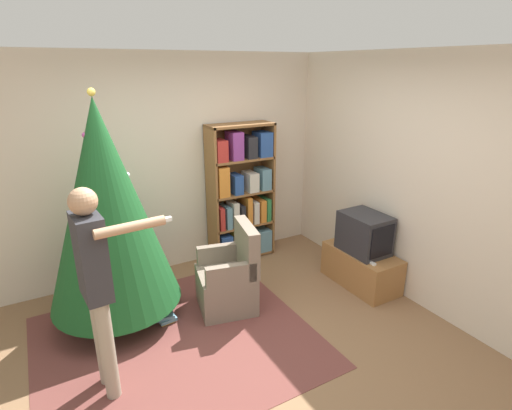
{
  "coord_description": "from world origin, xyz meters",
  "views": [
    {
      "loc": [
        -1.45,
        -2.56,
        2.45
      ],
      "look_at": [
        0.5,
        0.89,
        1.05
      ],
      "focal_mm": 28.0,
      "sensor_mm": 36.0,
      "label": 1
    }
  ],
  "objects": [
    {
      "name": "bookshelf",
      "position": [
        0.79,
        1.77,
        0.85
      ],
      "size": [
        0.84,
        0.33,
        1.77
      ],
      "color": "brown",
      "rests_on": "ground_plane"
    },
    {
      "name": "television",
      "position": [
        1.66,
        0.44,
        0.65
      ],
      "size": [
        0.4,
        0.54,
        0.45
      ],
      "color": "#28282D",
      "rests_on": "tv_stand"
    },
    {
      "name": "christmas_tree",
      "position": [
        -0.94,
        1.14,
        1.2
      ],
      "size": [
        1.24,
        1.24,
        2.26
      ],
      "color": "#4C3323",
      "rests_on": "ground_plane"
    },
    {
      "name": "ground_plane",
      "position": [
        0.0,
        0.0,
        0.0
      ],
      "size": [
        14.0,
        14.0,
        0.0
      ],
      "primitive_type": "plane",
      "color": "#846042"
    },
    {
      "name": "book_pile_near_tree",
      "position": [
        -0.56,
        0.85,
        0.05
      ],
      "size": [
        0.21,
        0.17,
        0.09
      ],
      "color": "gold",
      "rests_on": "ground_plane"
    },
    {
      "name": "game_remote",
      "position": [
        1.52,
        0.17,
        0.43
      ],
      "size": [
        0.04,
        0.12,
        0.02
      ],
      "color": "white",
      "rests_on": "tv_stand"
    },
    {
      "name": "area_rug",
      "position": [
        -0.57,
        0.5,
        0.0
      ],
      "size": [
        2.45,
        2.19,
        0.01
      ],
      "color": "brown",
      "rests_on": "ground_plane"
    },
    {
      "name": "armchair",
      "position": [
        0.12,
        0.77,
        0.32
      ],
      "size": [
        0.68,
        0.67,
        0.92
      ],
      "rotation": [
        0.0,
        0.0,
        -1.78
      ],
      "color": "#7A6B5B",
      "rests_on": "ground_plane"
    },
    {
      "name": "wall_right",
      "position": [
        1.96,
        0.0,
        1.3
      ],
      "size": [
        0.1,
        8.0,
        2.6
      ],
      "color": "beige",
      "rests_on": "ground_plane"
    },
    {
      "name": "standing_person",
      "position": [
        -1.21,
        0.22,
        1.0
      ],
      "size": [
        0.65,
        0.47,
        1.68
      ],
      "rotation": [
        0.0,
        0.0,
        -1.49
      ],
      "color": "#9E937F",
      "rests_on": "ground_plane"
    },
    {
      "name": "tv_stand",
      "position": [
        1.66,
        0.44,
        0.21
      ],
      "size": [
        0.46,
        0.9,
        0.42
      ],
      "color": "#996638",
      "rests_on": "ground_plane"
    },
    {
      "name": "wall_back",
      "position": [
        0.0,
        2.02,
        1.3
      ],
      "size": [
        8.0,
        0.1,
        2.6
      ],
      "color": "beige",
      "rests_on": "ground_plane"
    }
  ]
}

